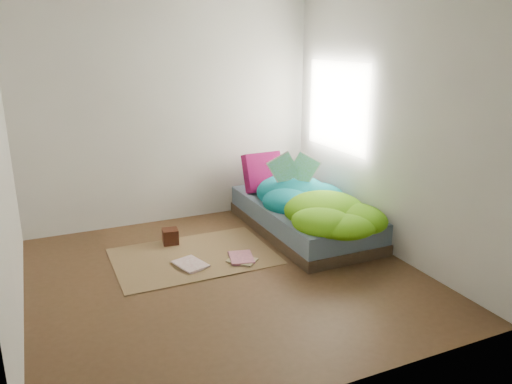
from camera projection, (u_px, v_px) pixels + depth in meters
ground at (227, 276)px, 4.70m from camera, size 3.50×3.50×0.00m
room_walls at (225, 103)px, 4.23m from camera, size 3.54×3.54×2.62m
bed at (303, 218)px, 5.76m from camera, size 1.00×2.00×0.34m
duvet at (313, 195)px, 5.46m from camera, size 0.96×1.84×0.34m
rug at (194, 256)px, 5.12m from camera, size 1.60×1.10×0.01m
pillow_floral at (287, 179)px, 6.48m from camera, size 0.62×0.53×0.12m
pillow_magenta at (263, 172)px, 6.13m from camera, size 0.48×0.17×0.47m
open_book at (294, 160)px, 5.66m from camera, size 0.49×0.27×0.29m
wooden_box at (170, 236)px, 5.41m from camera, size 0.18×0.18×0.16m
floor_book_a at (180, 268)px, 4.82m from camera, size 0.33×0.39×0.03m
floor_book_b at (230, 259)px, 5.01m from camera, size 0.30×0.36×0.03m
floor_book_c at (238, 264)px, 4.90m from camera, size 0.33×0.34×0.02m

